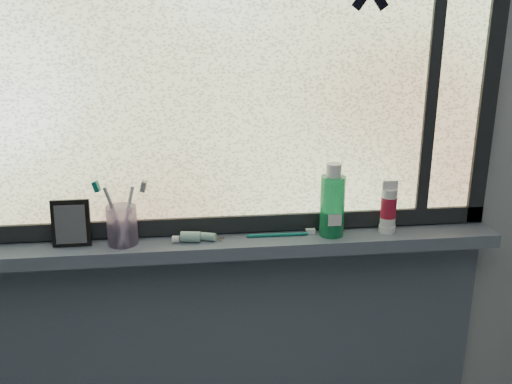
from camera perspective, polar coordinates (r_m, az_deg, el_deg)
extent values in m
cube|color=#9EA3A8|center=(1.67, -3.12, 3.58)|extent=(3.00, 0.01, 2.50)
cube|color=#515B6C|center=(1.68, -2.81, -5.33)|extent=(1.62, 0.14, 0.04)
cube|color=#515B6C|center=(1.99, -2.70, -18.27)|extent=(1.62, 0.02, 0.98)
cube|color=silver|center=(1.60, -3.24, 13.12)|extent=(1.50, 0.01, 1.00)
cube|color=black|center=(1.71, -2.95, -3.15)|extent=(1.60, 0.03, 0.05)
cube|color=black|center=(1.82, 22.55, 12.40)|extent=(0.05, 0.03, 1.10)
cube|color=black|center=(1.74, 17.39, 12.74)|extent=(0.03, 0.03, 1.00)
cube|color=black|center=(1.69, -18.01, -2.97)|extent=(0.11, 0.05, 0.13)
cylinder|color=#BB9ED1|center=(1.66, -13.25, -3.26)|extent=(0.10, 0.10, 0.11)
cylinder|color=#21AD64|center=(1.68, 7.66, -0.79)|extent=(0.09, 0.09, 0.18)
cylinder|color=silver|center=(1.74, 13.13, -1.27)|extent=(0.05, 0.05, 0.11)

